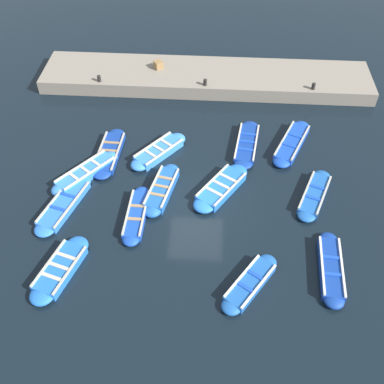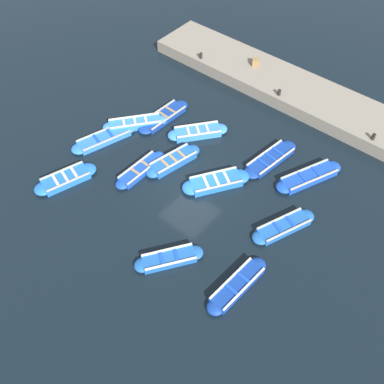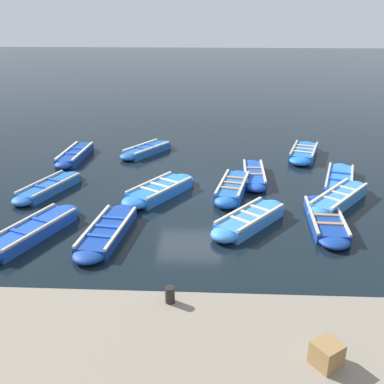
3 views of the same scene
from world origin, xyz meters
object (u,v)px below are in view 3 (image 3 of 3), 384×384
object	(u,v)px
boat_alongside	(49,188)
boat_inner_gap	(325,219)
boat_drifting	(147,150)
boat_stern_in	(339,180)
boat_mid_row	(107,231)
bollard_mid_north	(170,295)
boat_end_of_row	(339,199)
wooden_crate	(327,354)
boat_bow_out	(250,220)
buoy_orange_near	(72,179)
boat_far_corner	(75,155)
boat_outer_left	(32,231)
boat_centre	(254,175)
boat_broadside	(160,190)
boat_outer_right	(304,153)
boat_near_quay	(232,188)

from	to	relation	value
boat_alongside	boat_inner_gap	distance (m)	9.77
boat_drifting	boat_stern_in	bearing A→B (deg)	66.31
boat_mid_row	bollard_mid_north	world-z (taller)	bollard_mid_north
boat_end_of_row	wooden_crate	size ratio (longest dim) A/B	7.77
boat_bow_out	buoy_orange_near	xyz separation A→B (m)	(-3.37, -6.57, -0.06)
boat_far_corner	boat_outer_left	world-z (taller)	boat_outer_left
boat_centre	wooden_crate	distance (m)	10.72
boat_stern_in	boat_outer_left	xyz separation A→B (m)	(4.71, -10.13, 0.02)
boat_broadside	boat_end_of_row	bearing A→B (deg)	85.06
boat_outer_right	wooden_crate	size ratio (longest dim) A/B	7.95
boat_drifting	boat_outer_left	xyz separation A→B (m)	(8.17, -2.25, 0.02)
boat_far_corner	boat_bow_out	xyz separation A→B (m)	(6.26, 7.29, 0.02)
boat_centre	boat_bow_out	distance (m)	4.10
boat_centre	boat_bow_out	size ratio (longest dim) A/B	1.04
boat_centre	boat_outer_right	size ratio (longest dim) A/B	0.97
boat_stern_in	boat_inner_gap	xyz separation A→B (m)	(3.45, -1.30, -0.00)
boat_centre	boat_broadside	bearing A→B (deg)	-62.78
boat_stern_in	boat_outer_right	distance (m)	3.39
boat_stern_in	boat_broadside	distance (m)	6.87
boat_drifting	wooden_crate	distance (m)	14.62
boat_bow_out	boat_near_quay	distance (m)	2.59
boat_alongside	bollard_mid_north	size ratio (longest dim) A/B	9.77
boat_outer_right	boat_mid_row	bearing A→B (deg)	-42.43
boat_alongside	boat_outer_left	distance (m)	3.52
boat_mid_row	boat_end_of_row	distance (m)	7.86
boat_bow_out	bollard_mid_north	size ratio (longest dim) A/B	9.08
boat_drifting	bollard_mid_north	distance (m)	12.37
boat_outer_right	boat_far_corner	world-z (taller)	boat_outer_right
boat_end_of_row	boat_alongside	bearing A→B (deg)	-93.80
boat_outer_left	buoy_orange_near	xyz separation A→B (m)	(-4.41, -0.11, -0.05)
bollard_mid_north	buoy_orange_near	distance (m)	9.59
boat_stern_in	boat_outer_left	size ratio (longest dim) A/B	1.00
boat_outer_left	bollard_mid_north	size ratio (longest dim) A/B	11.08
boat_stern_in	boat_near_quay	world-z (taller)	boat_near_quay
boat_alongside	boat_far_corner	distance (m)	3.85
boat_drifting	boat_inner_gap	size ratio (longest dim) A/B	0.80
boat_outer_right	boat_end_of_row	distance (m)	5.25
boat_far_corner	bollard_mid_north	distance (m)	12.48
boat_outer_right	boat_broadside	world-z (taller)	boat_broadside
boat_outer_left	boat_inner_gap	world-z (taller)	boat_outer_left
boat_centre	bollard_mid_north	distance (m)	9.45
boat_mid_row	wooden_crate	xyz separation A→B (m)	(5.73, 5.01, 0.82)
boat_alongside	boat_far_corner	xyz separation A→B (m)	(-3.85, -0.14, 0.01)
boat_mid_row	boat_bow_out	xyz separation A→B (m)	(-0.88, 4.25, 0.04)
boat_centre	boat_outer_left	distance (m)	8.61
boat_centre	boat_drifting	bearing A→B (deg)	-123.09
boat_outer_left	boat_bow_out	bearing A→B (deg)	99.19
boat_centre	boat_outer_left	bearing A→B (deg)	-53.52
boat_outer_right	buoy_orange_near	size ratio (longest dim) A/B	12.93
boat_outer_right	bollard_mid_north	world-z (taller)	bollard_mid_north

